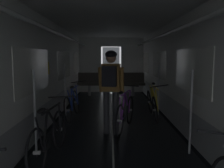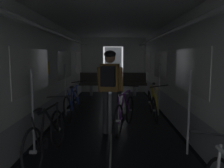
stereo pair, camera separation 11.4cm
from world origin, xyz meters
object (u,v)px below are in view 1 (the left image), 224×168
(bicycle_blue, at_px, (72,104))
(person_cyclist_aisle, at_px, (111,83))
(bench_seat_far_right, at_px, (133,82))
(bicycle_yellow, at_px, (152,104))
(bicycle_black, at_px, (50,137))
(bench_seat_far_left, at_px, (89,82))
(bicycle_purple_in_aisle, at_px, (125,113))

(bicycle_blue, distance_m, person_cyclist_aisle, 1.74)
(bench_seat_far_right, xyz_separation_m, bicycle_yellow, (0.16, -3.69, -0.19))
(bicycle_yellow, xyz_separation_m, person_cyclist_aisle, (-1.09, -1.27, 0.69))
(bicycle_blue, xyz_separation_m, bicycle_black, (0.04, -2.51, 0.00))
(bench_seat_far_left, xyz_separation_m, bicycle_blue, (-0.12, -3.71, -0.19))
(bicycle_black, xyz_separation_m, bicycle_yellow, (2.04, 2.53, -0.00))
(bench_seat_far_left, xyz_separation_m, bicycle_yellow, (1.96, -3.69, -0.19))
(bench_seat_far_right, bearing_deg, person_cyclist_aisle, -100.64)
(bench_seat_far_right, xyz_separation_m, person_cyclist_aisle, (-0.93, -4.96, 0.50))
(bench_seat_far_left, height_order, bicycle_black, bench_seat_far_left)
(bicycle_blue, bearing_deg, bicycle_yellow, 0.58)
(bicycle_yellow, bearing_deg, bench_seat_far_right, 92.47)
(bench_seat_far_left, height_order, bicycle_purple_in_aisle, bench_seat_far_left)
(bicycle_black, bearing_deg, bench_seat_far_right, 73.19)
(bicycle_blue, distance_m, bicycle_black, 2.51)
(bicycle_blue, relative_size, bicycle_purple_in_aisle, 1.04)
(bench_seat_far_right, distance_m, bicycle_purple_in_aisle, 4.73)
(bench_seat_far_left, distance_m, bicycle_yellow, 4.18)
(bench_seat_far_left, height_order, person_cyclist_aisle, person_cyclist_aisle)
(bicycle_yellow, relative_size, bicycle_purple_in_aisle, 1.04)
(bench_seat_far_right, height_order, bicycle_black, bench_seat_far_right)
(bench_seat_far_left, relative_size, bicycle_blue, 0.58)
(bicycle_yellow, height_order, person_cyclist_aisle, person_cyclist_aisle)
(bench_seat_far_right, bearing_deg, bicycle_purple_in_aisle, -97.48)
(bench_seat_far_right, xyz_separation_m, bicycle_blue, (-1.92, -3.71, -0.19))
(bicycle_purple_in_aisle, bearing_deg, person_cyclist_aisle, -139.67)
(bench_seat_far_left, xyz_separation_m, bicycle_purple_in_aisle, (1.18, -4.69, -0.18))
(bench_seat_far_left, bearing_deg, person_cyclist_aisle, -80.06)
(bicycle_yellow, bearing_deg, bench_seat_far_left, 117.99)
(bicycle_black, distance_m, bicycle_yellow, 3.25)
(bench_seat_far_right, height_order, person_cyclist_aisle, person_cyclist_aisle)
(bench_seat_far_left, relative_size, bicycle_purple_in_aisle, 0.60)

